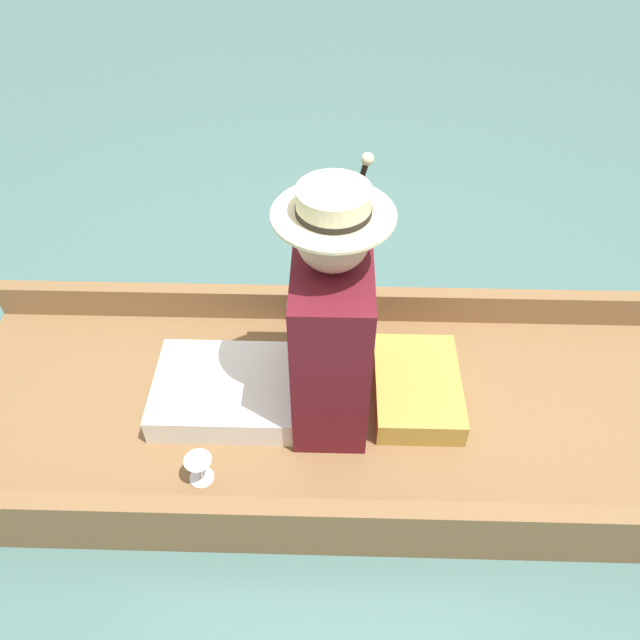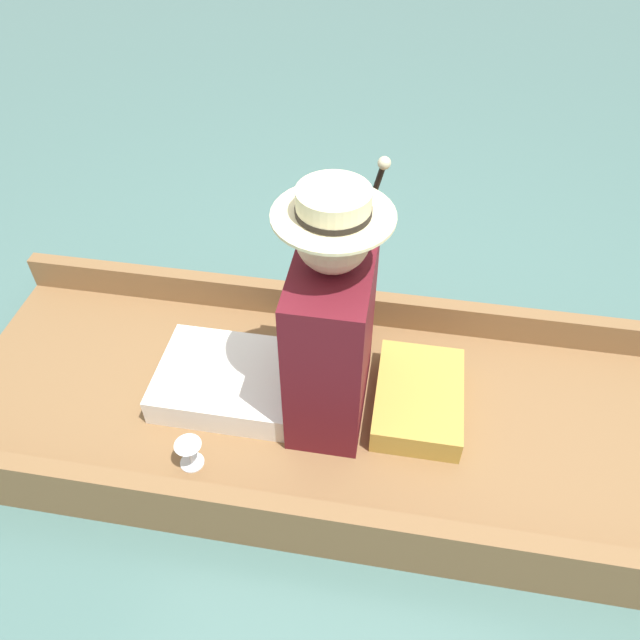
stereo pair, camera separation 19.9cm
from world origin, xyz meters
name	(u,v)px [view 1 (the left image)]	position (x,y,z in m)	size (l,w,h in m)	color
ground_plane	(332,425)	(0.00, 0.00, 0.00)	(16.00, 16.00, 0.00)	#476B66
punt_boat	(332,413)	(0.00, 0.00, 0.07)	(1.02, 2.78, 0.25)	brown
seat_cushion	(417,387)	(0.06, -0.31, 0.17)	(0.44, 0.31, 0.10)	#B7933D
seated_person	(308,338)	(0.02, 0.09, 0.46)	(0.44, 0.81, 0.92)	white
teddy_bear	(327,300)	(0.39, 0.03, 0.29)	(0.25, 0.15, 0.36)	#846042
wine_glass	(199,465)	(-0.31, 0.43, 0.19)	(0.09, 0.09, 0.11)	silver
walking_cane	(344,235)	(0.41, -0.03, 0.59)	(0.04, 0.21, 0.80)	black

